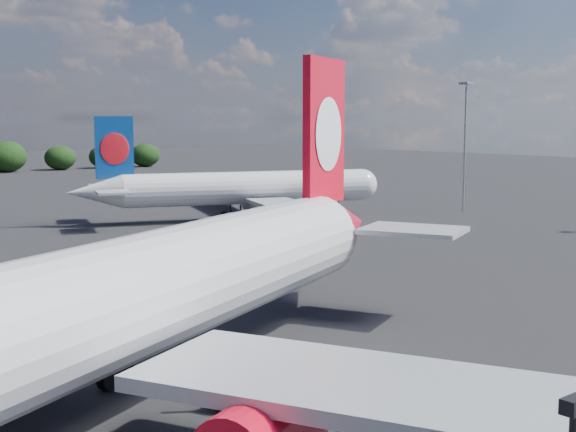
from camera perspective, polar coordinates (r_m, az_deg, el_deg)
qantas_airliner at (r=39.89m, az=-9.25°, el=-5.39°), size 53.05×51.16×18.28m
china_southern_airliner at (r=110.34m, az=-3.64°, el=1.92°), size 42.31×40.71×14.31m
floodlight_mast_near at (r=122.93m, az=12.50°, el=6.23°), size 1.60×1.60×19.34m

